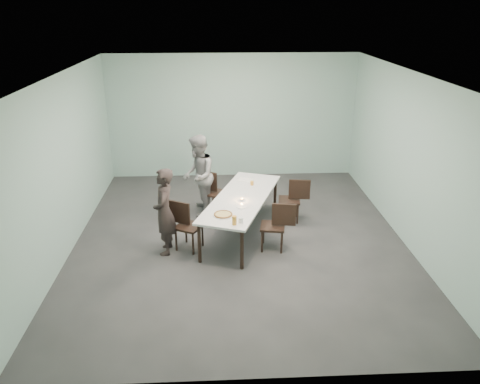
{
  "coord_description": "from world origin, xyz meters",
  "views": [
    {
      "loc": [
        -0.39,
        -7.72,
        4.08
      ],
      "look_at": [
        0.0,
        -0.15,
        1.0
      ],
      "focal_mm": 35.0,
      "sensor_mm": 36.0,
      "label": 1
    }
  ],
  "objects_px": {
    "pizza": "(223,215)",
    "chair_far_left": "(213,189)",
    "chair_far_right": "(294,197)",
    "side_plate": "(242,207)",
    "chair_near_left": "(185,222)",
    "diner_far": "(198,176)",
    "chair_near_right": "(277,223)",
    "table": "(241,200)",
    "diner_near": "(164,212)",
    "water_tumbler": "(241,220)",
    "amber_tumbler": "(252,183)",
    "beer_glass": "(234,220)",
    "tealight": "(242,200)"
  },
  "relations": [
    {
      "from": "chair_near_left",
      "to": "pizza",
      "type": "bearing_deg",
      "value": 3.5
    },
    {
      "from": "side_plate",
      "to": "beer_glass",
      "type": "distance_m",
      "value": 0.71
    },
    {
      "from": "chair_far_left",
      "to": "amber_tumbler",
      "type": "distance_m",
      "value": 0.94
    },
    {
      "from": "chair_far_right",
      "to": "diner_far",
      "type": "relative_size",
      "value": 0.52
    },
    {
      "from": "chair_far_right",
      "to": "amber_tumbler",
      "type": "xyz_separation_m",
      "value": [
        -0.82,
        0.06,
        0.29
      ]
    },
    {
      "from": "water_tumbler",
      "to": "chair_far_left",
      "type": "bearing_deg",
      "value": 102.61
    },
    {
      "from": "chair_near_right",
      "to": "side_plate",
      "type": "relative_size",
      "value": 4.83
    },
    {
      "from": "diner_far",
      "to": "pizza",
      "type": "bearing_deg",
      "value": 15.11
    },
    {
      "from": "chair_far_left",
      "to": "pizza",
      "type": "relative_size",
      "value": 2.56
    },
    {
      "from": "chair_far_left",
      "to": "beer_glass",
      "type": "xyz_separation_m",
      "value": [
        0.36,
        -2.18,
        0.32
      ]
    },
    {
      "from": "chair_far_left",
      "to": "beer_glass",
      "type": "height_order",
      "value": "beer_glass"
    },
    {
      "from": "diner_near",
      "to": "beer_glass",
      "type": "height_order",
      "value": "diner_near"
    },
    {
      "from": "diner_near",
      "to": "diner_far",
      "type": "height_order",
      "value": "diner_far"
    },
    {
      "from": "chair_near_right",
      "to": "amber_tumbler",
      "type": "bearing_deg",
      "value": -64.01
    },
    {
      "from": "diner_far",
      "to": "chair_near_right",
      "type": "bearing_deg",
      "value": 42.07
    },
    {
      "from": "side_plate",
      "to": "diner_near",
      "type": "bearing_deg",
      "value": -172.89
    },
    {
      "from": "tealight",
      "to": "water_tumbler",
      "type": "bearing_deg",
      "value": -94.04
    },
    {
      "from": "chair_far_left",
      "to": "chair_near_right",
      "type": "distance_m",
      "value": 2.0
    },
    {
      "from": "water_tumbler",
      "to": "pizza",
      "type": "bearing_deg",
      "value": 134.77
    },
    {
      "from": "chair_far_right",
      "to": "beer_glass",
      "type": "distance_m",
      "value": 2.12
    },
    {
      "from": "chair_near_right",
      "to": "pizza",
      "type": "height_order",
      "value": "chair_near_right"
    },
    {
      "from": "chair_near_right",
      "to": "chair_far_left",
      "type": "bearing_deg",
      "value": -45.72
    },
    {
      "from": "pizza",
      "to": "tealight",
      "type": "xyz_separation_m",
      "value": [
        0.35,
        0.62,
        0.0
      ]
    },
    {
      "from": "chair_far_left",
      "to": "diner_far",
      "type": "height_order",
      "value": "diner_far"
    },
    {
      "from": "table",
      "to": "pizza",
      "type": "xyz_separation_m",
      "value": [
        -0.35,
        -0.79,
        0.08
      ]
    },
    {
      "from": "diner_far",
      "to": "side_plate",
      "type": "relative_size",
      "value": 9.24
    },
    {
      "from": "pizza",
      "to": "chair_far_left",
      "type": "bearing_deg",
      "value": 95.92
    },
    {
      "from": "table",
      "to": "water_tumbler",
      "type": "bearing_deg",
      "value": -93.76
    },
    {
      "from": "chair_near_left",
      "to": "side_plate",
      "type": "distance_m",
      "value": 1.04
    },
    {
      "from": "chair_far_left",
      "to": "chair_far_right",
      "type": "bearing_deg",
      "value": 11.95
    },
    {
      "from": "diner_far",
      "to": "amber_tumbler",
      "type": "distance_m",
      "value": 1.12
    },
    {
      "from": "beer_glass",
      "to": "chair_near_right",
      "type": "bearing_deg",
      "value": 34.58
    },
    {
      "from": "table",
      "to": "diner_far",
      "type": "bearing_deg",
      "value": 130.4
    },
    {
      "from": "chair_far_right",
      "to": "side_plate",
      "type": "height_order",
      "value": "chair_far_right"
    },
    {
      "from": "chair_far_left",
      "to": "tealight",
      "type": "bearing_deg",
      "value": -36.94
    },
    {
      "from": "side_plate",
      "to": "tealight",
      "type": "relative_size",
      "value": 3.21
    },
    {
      "from": "table",
      "to": "side_plate",
      "type": "xyz_separation_m",
      "value": [
        -0.02,
        -0.46,
        0.06
      ]
    },
    {
      "from": "chair_near_left",
      "to": "chair_far_right",
      "type": "distance_m",
      "value": 2.33
    },
    {
      "from": "table",
      "to": "chair_near_left",
      "type": "relative_size",
      "value": 3.16
    },
    {
      "from": "chair_near_right",
      "to": "amber_tumbler",
      "type": "xyz_separation_m",
      "value": [
        -0.36,
        1.22,
        0.29
      ]
    },
    {
      "from": "table",
      "to": "diner_far",
      "type": "distance_m",
      "value": 1.27
    },
    {
      "from": "table",
      "to": "diner_near",
      "type": "distance_m",
      "value": 1.49
    },
    {
      "from": "diner_far",
      "to": "pizza",
      "type": "distance_m",
      "value": 1.82
    },
    {
      "from": "table",
      "to": "diner_near",
      "type": "height_order",
      "value": "diner_near"
    },
    {
      "from": "diner_near",
      "to": "tealight",
      "type": "xyz_separation_m",
      "value": [
        1.35,
        0.45,
        -0.0
      ]
    },
    {
      "from": "chair_near_left",
      "to": "tealight",
      "type": "bearing_deg",
      "value": 44.87
    },
    {
      "from": "chair_far_left",
      "to": "diner_far",
      "type": "bearing_deg",
      "value": -136.81
    },
    {
      "from": "chair_near_left",
      "to": "chair_far_right",
      "type": "height_order",
      "value": "same"
    },
    {
      "from": "chair_far_left",
      "to": "table",
      "type": "bearing_deg",
      "value": -33.2
    },
    {
      "from": "chair_near_right",
      "to": "side_plate",
      "type": "distance_m",
      "value": 0.68
    }
  ]
}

